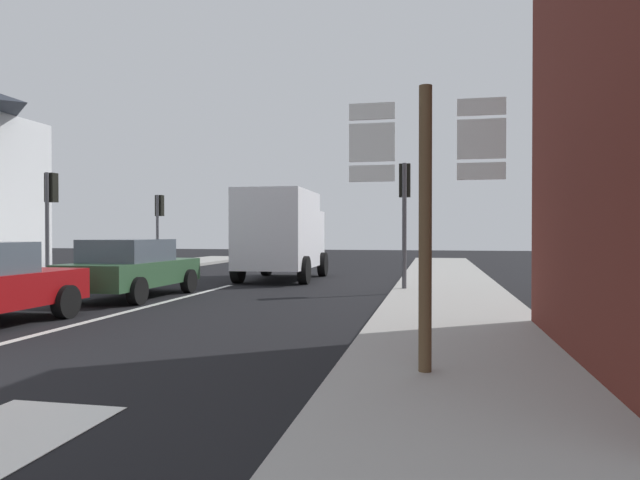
% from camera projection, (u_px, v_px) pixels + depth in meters
% --- Properties ---
extents(ground_plane, '(80.00, 80.00, 0.00)m').
position_uv_depth(ground_plane, '(205.00, 292.00, 15.62)').
color(ground_plane, black).
extents(sidewalk_right, '(2.93, 44.00, 0.14)m').
position_uv_depth(sidewalk_right, '(452.00, 304.00, 12.35)').
color(sidewalk_right, '#9E9B96').
rests_on(sidewalk_right, ground).
extents(lane_centre_stripe, '(0.16, 12.00, 0.01)m').
position_uv_depth(lane_centre_stripe, '(128.00, 311.00, 11.70)').
color(lane_centre_stripe, silver).
rests_on(lane_centre_stripe, ground).
extents(sedan_far, '(1.99, 4.21, 1.47)m').
position_uv_depth(sedan_far, '(132.00, 268.00, 14.19)').
color(sedan_far, '#2D5133').
rests_on(sedan_far, ground).
extents(delivery_truck, '(2.57, 5.04, 3.05)m').
position_uv_depth(delivery_truck, '(282.00, 232.00, 19.61)').
color(delivery_truck, silver).
rests_on(delivery_truck, ground).
extents(route_sign_post, '(1.66, 0.14, 3.20)m').
position_uv_depth(route_sign_post, '(425.00, 206.00, 6.06)').
color(route_sign_post, brown).
rests_on(route_sign_post, ground).
extents(traffic_light_near_left, '(0.30, 0.49, 3.48)m').
position_uv_depth(traffic_light_near_left, '(50.00, 202.00, 17.44)').
color(traffic_light_near_left, '#47474C').
rests_on(traffic_light_near_left, ground).
extents(traffic_light_near_right, '(0.30, 0.49, 3.50)m').
position_uv_depth(traffic_light_near_right, '(405.00, 197.00, 15.31)').
color(traffic_light_near_right, '#47474C').
rests_on(traffic_light_near_right, ground).
extents(traffic_light_far_left, '(0.30, 0.49, 3.26)m').
position_uv_depth(traffic_light_far_left, '(159.00, 215.00, 24.33)').
color(traffic_light_far_left, '#47474C').
rests_on(traffic_light_far_left, ground).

